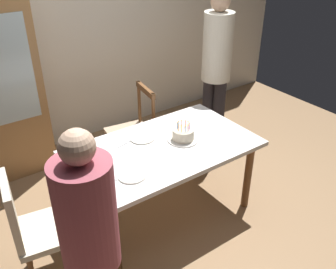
{
  "coord_description": "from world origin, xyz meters",
  "views": [
    {
      "loc": [
        -1.57,
        -2.27,
        2.45
      ],
      "look_at": [
        0.05,
        0.0,
        0.84
      ],
      "focal_mm": 40.22,
      "sensor_mm": 36.0,
      "label": 1
    }
  ],
  "objects_px": {
    "plate_far_side": "(142,138)",
    "person_guest": "(216,65)",
    "plate_near_celebrant": "(132,175)",
    "birthday_cake": "(183,135)",
    "chair_spindle_back": "(132,133)",
    "chair_upholstered": "(33,226)",
    "dining_table": "(163,155)",
    "person_celebrant": "(90,242)"
  },
  "relations": [
    {
      "from": "person_celebrant",
      "to": "plate_far_side",
      "type": "bearing_deg",
      "value": 46.76
    },
    {
      "from": "dining_table",
      "to": "plate_far_side",
      "type": "relative_size",
      "value": 7.3
    },
    {
      "from": "plate_near_celebrant",
      "to": "chair_upholstered",
      "type": "relative_size",
      "value": 0.23
    },
    {
      "from": "plate_far_side",
      "to": "person_guest",
      "type": "bearing_deg",
      "value": 19.21
    },
    {
      "from": "plate_near_celebrant",
      "to": "plate_far_side",
      "type": "distance_m",
      "value": 0.56
    },
    {
      "from": "person_guest",
      "to": "person_celebrant",
      "type": "bearing_deg",
      "value": -146.48
    },
    {
      "from": "birthday_cake",
      "to": "person_guest",
      "type": "relative_size",
      "value": 0.15
    },
    {
      "from": "dining_table",
      "to": "person_guest",
      "type": "bearing_deg",
      "value": 29.09
    },
    {
      "from": "plate_far_side",
      "to": "birthday_cake",
      "type": "bearing_deg",
      "value": -38.78
    },
    {
      "from": "plate_far_side",
      "to": "person_guest",
      "type": "relative_size",
      "value": 0.12
    },
    {
      "from": "chair_spindle_back",
      "to": "person_celebrant",
      "type": "distance_m",
      "value": 2.06
    },
    {
      "from": "birthday_cake",
      "to": "person_guest",
      "type": "xyz_separation_m",
      "value": [
        0.96,
        0.66,
        0.25
      ]
    },
    {
      "from": "birthday_cake",
      "to": "chair_spindle_back",
      "type": "bearing_deg",
      "value": 94.12
    },
    {
      "from": "dining_table",
      "to": "plate_far_side",
      "type": "height_order",
      "value": "plate_far_side"
    },
    {
      "from": "dining_table",
      "to": "chair_spindle_back",
      "type": "distance_m",
      "value": 0.83
    },
    {
      "from": "dining_table",
      "to": "birthday_cake",
      "type": "relative_size",
      "value": 5.74
    },
    {
      "from": "person_celebrant",
      "to": "dining_table",
      "type": "bearing_deg",
      "value": 37.93
    },
    {
      "from": "chair_spindle_back",
      "to": "chair_upholstered",
      "type": "height_order",
      "value": "same"
    },
    {
      "from": "plate_far_side",
      "to": "person_celebrant",
      "type": "height_order",
      "value": "person_celebrant"
    },
    {
      "from": "person_celebrant",
      "to": "chair_upholstered",
      "type": "bearing_deg",
      "value": 100.28
    },
    {
      "from": "plate_near_celebrant",
      "to": "person_celebrant",
      "type": "height_order",
      "value": "person_celebrant"
    },
    {
      "from": "person_guest",
      "to": "chair_spindle_back",
      "type": "bearing_deg",
      "value": 171.96
    },
    {
      "from": "plate_near_celebrant",
      "to": "person_celebrant",
      "type": "bearing_deg",
      "value": -135.22
    },
    {
      "from": "birthday_cake",
      "to": "plate_near_celebrant",
      "type": "xyz_separation_m",
      "value": [
        -0.65,
        -0.2,
        -0.04
      ]
    },
    {
      "from": "chair_upholstered",
      "to": "plate_far_side",
      "type": "bearing_deg",
      "value": 14.07
    },
    {
      "from": "birthday_cake",
      "to": "chair_upholstered",
      "type": "distance_m",
      "value": 1.42
    },
    {
      "from": "plate_near_celebrant",
      "to": "person_guest",
      "type": "relative_size",
      "value": 0.12
    },
    {
      "from": "birthday_cake",
      "to": "dining_table",
      "type": "bearing_deg",
      "value": 175.88
    },
    {
      "from": "plate_near_celebrant",
      "to": "chair_spindle_back",
      "type": "xyz_separation_m",
      "value": [
        0.59,
        1.0,
        -0.29
      ]
    },
    {
      "from": "chair_spindle_back",
      "to": "person_guest",
      "type": "relative_size",
      "value": 0.52
    },
    {
      "from": "dining_table",
      "to": "plate_near_celebrant",
      "type": "relative_size",
      "value": 7.3
    },
    {
      "from": "plate_near_celebrant",
      "to": "plate_far_side",
      "type": "xyz_separation_m",
      "value": [
        0.36,
        0.43,
        0.0
      ]
    },
    {
      "from": "plate_far_side",
      "to": "chair_spindle_back",
      "type": "distance_m",
      "value": 0.68
    },
    {
      "from": "plate_far_side",
      "to": "person_guest",
      "type": "height_order",
      "value": "person_guest"
    },
    {
      "from": "chair_spindle_back",
      "to": "person_celebrant",
      "type": "relative_size",
      "value": 0.58
    },
    {
      "from": "plate_near_celebrant",
      "to": "chair_upholstered",
      "type": "xyz_separation_m",
      "value": [
        -0.75,
        0.15,
        -0.22
      ]
    },
    {
      "from": "plate_far_side",
      "to": "dining_table",
      "type": "bearing_deg",
      "value": -69.41
    },
    {
      "from": "plate_near_celebrant",
      "to": "chair_spindle_back",
      "type": "relative_size",
      "value": 0.23
    },
    {
      "from": "birthday_cake",
      "to": "plate_near_celebrant",
      "type": "bearing_deg",
      "value": -162.87
    },
    {
      "from": "plate_far_side",
      "to": "person_guest",
      "type": "xyz_separation_m",
      "value": [
        1.24,
        0.43,
        0.3
      ]
    },
    {
      "from": "plate_near_celebrant",
      "to": "chair_upholstered",
      "type": "distance_m",
      "value": 0.79
    },
    {
      "from": "birthday_cake",
      "to": "chair_upholstered",
      "type": "bearing_deg",
      "value": -177.95
    }
  ]
}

